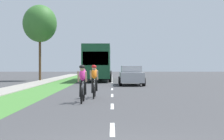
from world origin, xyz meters
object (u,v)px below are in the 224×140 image
object	(u,v)px
street_tree_near	(39,24)
cyclist_lead	(82,83)
cyclist_trailing	(94,81)
bus_dark_green	(98,61)
sedan_silver	(131,75)

from	to	relation	value
street_tree_near	cyclist_lead	bearing A→B (deg)	-73.34
cyclist_trailing	bus_dark_green	xyz separation A→B (m)	(-0.59, 19.12, 1.17)
cyclist_lead	sedan_silver	xyz separation A→B (m)	(2.75, 12.73, -0.04)
cyclist_lead	sedan_silver	size ratio (longest dim) A/B	0.40
cyclist_trailing	sedan_silver	bearing A→B (deg)	77.47
cyclist_trailing	sedan_silver	size ratio (longest dim) A/B	0.40
bus_dark_green	street_tree_near	xyz separation A→B (m)	(-5.92, -0.71, 3.83)
cyclist_trailing	bus_dark_green	bearing A→B (deg)	91.77
cyclist_trailing	street_tree_near	xyz separation A→B (m)	(-6.51, 18.41, 5.00)
bus_dark_green	cyclist_lead	bearing A→B (deg)	-89.44
cyclist_trailing	street_tree_near	distance (m)	20.15
cyclist_lead	bus_dark_green	size ratio (longest dim) A/B	0.15
cyclist_trailing	bus_dark_green	size ratio (longest dim) A/B	0.15
cyclist_lead	cyclist_trailing	bearing A→B (deg)	79.51
cyclist_trailing	bus_dark_green	distance (m)	19.17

